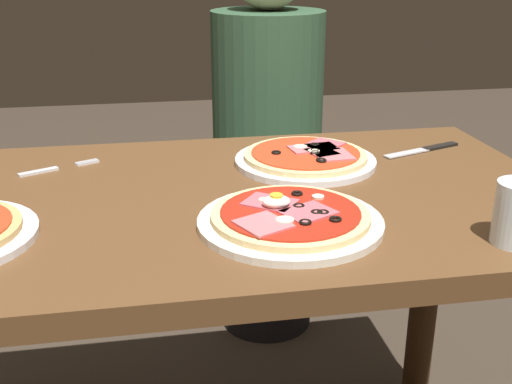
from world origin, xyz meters
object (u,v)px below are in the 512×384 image
at_px(dining_table, 216,258).
at_px(pizza_across_left, 306,158).
at_px(knife, 427,149).
at_px(diner_person, 267,156).
at_px(pizza_foreground, 290,219).
at_px(fork, 53,169).

xyz_separation_m(dining_table, pizza_across_left, (0.20, 0.14, 0.14)).
height_order(knife, diner_person, diner_person).
bearing_deg(diner_person, dining_table, 72.16).
height_order(dining_table, pizza_foreground, pizza_foreground).
distance_m(dining_table, pizza_foreground, 0.23).
relative_size(pizza_across_left, diner_person, 0.24).
xyz_separation_m(pizza_foreground, pizza_across_left, (0.10, 0.29, -0.00)).
bearing_deg(fork, pizza_foreground, -40.76).
bearing_deg(diner_person, knife, 112.76).
xyz_separation_m(pizza_across_left, fork, (-0.49, 0.05, -0.01)).
distance_m(dining_table, fork, 0.37).
bearing_deg(dining_table, fork, 147.59).
bearing_deg(pizza_foreground, diner_person, 81.15).
bearing_deg(pizza_across_left, knife, 8.91).
distance_m(dining_table, diner_person, 0.78).
xyz_separation_m(pizza_across_left, knife, (0.28, 0.04, -0.01)).
distance_m(pizza_across_left, knife, 0.28).
height_order(pizza_across_left, knife, pizza_across_left).
relative_size(dining_table, diner_person, 1.05).
height_order(dining_table, fork, fork).
xyz_separation_m(dining_table, fork, (-0.29, 0.19, 0.13)).
relative_size(pizza_foreground, pizza_across_left, 1.03).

